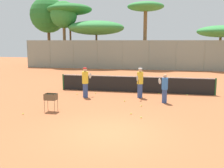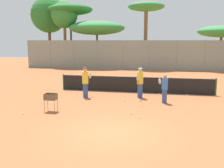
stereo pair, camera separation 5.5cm
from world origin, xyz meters
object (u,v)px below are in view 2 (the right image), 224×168
(player_red_cap, at_px, (165,88))
(player_yellow_shirt, at_px, (140,82))
(player_white_outfit, at_px, (85,82))
(ball_cart, at_px, (51,98))
(tennis_net, at_px, (135,84))

(player_red_cap, height_order, player_yellow_shirt, player_yellow_shirt)
(player_white_outfit, bearing_deg, player_red_cap, -79.51)
(player_white_outfit, distance_m, ball_cart, 3.44)
(player_yellow_shirt, height_order, ball_cart, player_yellow_shirt)
(player_white_outfit, relative_size, player_red_cap, 1.13)
(player_yellow_shirt, distance_m, ball_cart, 5.52)
(player_red_cap, relative_size, player_yellow_shirt, 0.89)
(tennis_net, height_order, ball_cart, tennis_net)
(tennis_net, height_order, player_white_outfit, player_white_outfit)
(tennis_net, bearing_deg, player_yellow_shirt, -73.54)
(tennis_net, relative_size, ball_cart, 11.69)
(player_white_outfit, bearing_deg, player_yellow_shirt, -63.50)
(ball_cart, bearing_deg, player_white_outfit, 78.53)
(player_yellow_shirt, bearing_deg, player_white_outfit, -68.71)
(player_yellow_shirt, relative_size, ball_cart, 2.05)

